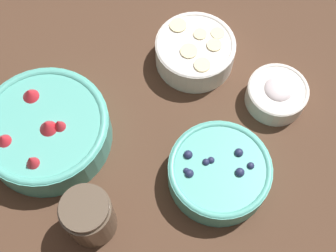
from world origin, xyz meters
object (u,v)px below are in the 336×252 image
object	(u,v)px
bowl_blueberries	(219,172)
bowl_cream	(277,93)
jar_chocolate	(89,217)
bowl_strawberries	(46,129)
bowl_bananas	(195,51)

from	to	relation	value
bowl_blueberries	bowl_cream	distance (m)	0.19
bowl_blueberries	jar_chocolate	distance (m)	0.22
bowl_strawberries	bowl_bananas	bearing A→B (deg)	-157.11
bowl_strawberries	bowl_blueberries	distance (m)	0.31
bowl_strawberries	jar_chocolate	size ratio (longest dim) A/B	2.24
bowl_strawberries	bowl_blueberries	world-z (taller)	bowl_strawberries
bowl_cream	jar_chocolate	bearing A→B (deg)	26.40
bowl_strawberries	bowl_cream	size ratio (longest dim) A/B	2.02
bowl_bananas	jar_chocolate	xyz separation A→B (m)	(0.23, 0.29, 0.01)
jar_chocolate	bowl_blueberries	bearing A→B (deg)	-168.65
bowl_bananas	jar_chocolate	size ratio (longest dim) A/B	1.51
bowl_blueberries	bowl_cream	bearing A→B (deg)	-135.84
bowl_blueberries	bowl_bananas	xyz separation A→B (m)	(-0.01, -0.25, 0.00)
bowl_blueberries	jar_chocolate	bearing A→B (deg)	11.35
bowl_bananas	bowl_cream	xyz separation A→B (m)	(-0.13, 0.11, -0.01)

